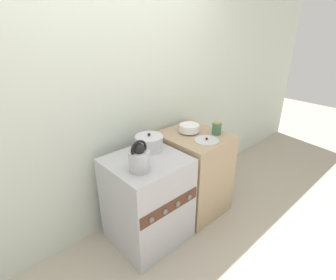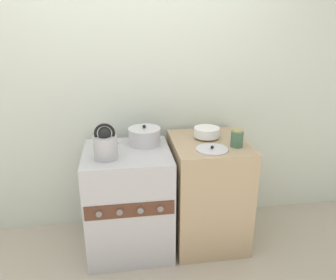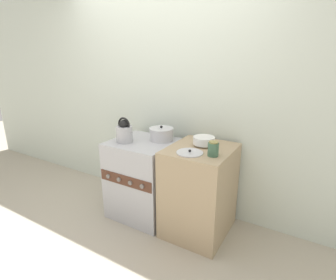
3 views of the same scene
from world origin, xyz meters
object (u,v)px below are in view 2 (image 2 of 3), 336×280
at_px(kettle, 106,145).
at_px(cooking_pot, 144,136).
at_px(loose_pot_lid, 212,149).
at_px(storage_jar, 237,139).
at_px(stove, 129,201).
at_px(enamel_bowl, 207,132).

distance_m(kettle, cooking_pot, 0.39).
distance_m(cooking_pot, loose_pot_lid, 0.55).
bearing_deg(loose_pot_lid, storage_jar, 11.22).
bearing_deg(stove, loose_pot_lid, -13.52).
bearing_deg(storage_jar, loose_pot_lid, -168.78).
bearing_deg(cooking_pot, kettle, -140.09).
bearing_deg(enamel_bowl, cooking_pot, 176.14).
bearing_deg(kettle, stove, 36.88).
height_order(cooking_pot, loose_pot_lid, cooking_pot).
xyz_separation_m(stove, cooking_pot, (0.15, 0.14, 0.49)).
relative_size(stove, kettle, 3.27).
relative_size(kettle, cooking_pot, 1.02).
relative_size(stove, storage_jar, 6.58).
relative_size(enamel_bowl, loose_pot_lid, 0.87).
relative_size(cooking_pot, storage_jar, 1.98).
bearing_deg(loose_pot_lid, cooking_pot, 148.88).
relative_size(kettle, enamel_bowl, 1.27).
height_order(enamel_bowl, storage_jar, storage_jar).
xyz_separation_m(kettle, storage_jar, (0.97, 0.00, -0.01)).
height_order(kettle, storage_jar, kettle).
relative_size(enamel_bowl, storage_jar, 1.59).
bearing_deg(storage_jar, enamel_bowl, 129.70).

